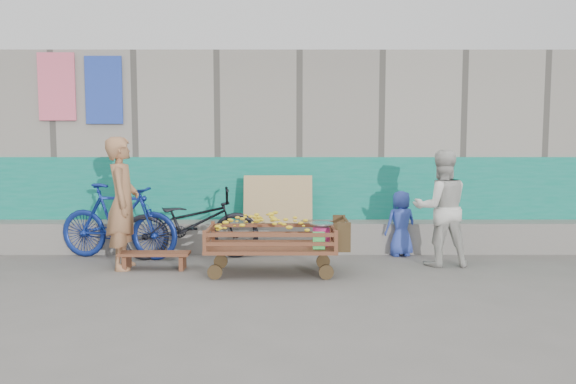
{
  "coord_description": "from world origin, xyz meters",
  "views": [
    {
      "loc": [
        0.44,
        -5.9,
        1.66
      ],
      "look_at": [
        0.45,
        1.2,
        1.0
      ],
      "focal_mm": 35.0,
      "sensor_mm": 36.0,
      "label": 1
    }
  ],
  "objects_px": {
    "banana_cart": "(269,234)",
    "woman": "(441,208)",
    "bicycle_blue": "(118,221)",
    "vendor_man": "(123,203)",
    "bench": "(155,257)",
    "child": "(401,223)",
    "bicycle_dark": "(191,224)"
  },
  "relations": [
    {
      "from": "banana_cart",
      "to": "woman",
      "type": "xyz_separation_m",
      "value": [
        2.26,
        0.46,
        0.26
      ]
    },
    {
      "from": "bicycle_blue",
      "to": "vendor_man",
      "type": "bearing_deg",
      "value": -145.37
    },
    {
      "from": "woman",
      "to": "bicycle_dark",
      "type": "height_order",
      "value": "woman"
    },
    {
      "from": "bench",
      "to": "bicycle_blue",
      "type": "bearing_deg",
      "value": 134.83
    },
    {
      "from": "woman",
      "to": "bicycle_blue",
      "type": "bearing_deg",
      "value": -8.04
    },
    {
      "from": "vendor_man",
      "to": "bicycle_blue",
      "type": "xyz_separation_m",
      "value": [
        -0.24,
        0.58,
        -0.32
      ]
    },
    {
      "from": "bicycle_dark",
      "to": "woman",
      "type": "bearing_deg",
      "value": -105.2
    },
    {
      "from": "bench",
      "to": "vendor_man",
      "type": "xyz_separation_m",
      "value": [
        -0.41,
        0.08,
        0.69
      ]
    },
    {
      "from": "child",
      "to": "bicycle_blue",
      "type": "height_order",
      "value": "bicycle_blue"
    },
    {
      "from": "bicycle_dark",
      "to": "banana_cart",
      "type": "bearing_deg",
      "value": -136.41
    },
    {
      "from": "vendor_man",
      "to": "woman",
      "type": "height_order",
      "value": "vendor_man"
    },
    {
      "from": "banana_cart",
      "to": "bicycle_dark",
      "type": "distance_m",
      "value": 1.42
    },
    {
      "from": "banana_cart",
      "to": "bicycle_blue",
      "type": "height_order",
      "value": "bicycle_blue"
    },
    {
      "from": "bench",
      "to": "child",
      "type": "xyz_separation_m",
      "value": [
        3.33,
        0.86,
        0.3
      ]
    },
    {
      "from": "vendor_man",
      "to": "child",
      "type": "bearing_deg",
      "value": -85.43
    },
    {
      "from": "bicycle_dark",
      "to": "bicycle_blue",
      "type": "bearing_deg",
      "value": 81.86
    },
    {
      "from": "banana_cart",
      "to": "bicycle_blue",
      "type": "relative_size",
      "value": 0.99
    },
    {
      "from": "banana_cart",
      "to": "woman",
      "type": "bearing_deg",
      "value": 11.62
    },
    {
      "from": "bench",
      "to": "bicycle_blue",
      "type": "distance_m",
      "value": 1.0
    },
    {
      "from": "bench",
      "to": "vendor_man",
      "type": "height_order",
      "value": "vendor_man"
    },
    {
      "from": "bench",
      "to": "woman",
      "type": "height_order",
      "value": "woman"
    },
    {
      "from": "bench",
      "to": "bicycle_dark",
      "type": "height_order",
      "value": "bicycle_dark"
    },
    {
      "from": "bench",
      "to": "child",
      "type": "relative_size",
      "value": 0.96
    },
    {
      "from": "bench",
      "to": "woman",
      "type": "bearing_deg",
      "value": 3.66
    },
    {
      "from": "banana_cart",
      "to": "bench",
      "type": "xyz_separation_m",
      "value": [
        -1.48,
        0.23,
        -0.34
      ]
    },
    {
      "from": "woman",
      "to": "bicycle_blue",
      "type": "relative_size",
      "value": 0.87
    },
    {
      "from": "banana_cart",
      "to": "vendor_man",
      "type": "xyz_separation_m",
      "value": [
        -1.89,
        0.3,
        0.35
      ]
    },
    {
      "from": "bicycle_dark",
      "to": "bicycle_blue",
      "type": "height_order",
      "value": "bicycle_blue"
    },
    {
      "from": "vendor_man",
      "to": "bicycle_blue",
      "type": "height_order",
      "value": "vendor_man"
    },
    {
      "from": "banana_cart",
      "to": "vendor_man",
      "type": "height_order",
      "value": "vendor_man"
    },
    {
      "from": "banana_cart",
      "to": "bicycle_blue",
      "type": "distance_m",
      "value": 2.31
    },
    {
      "from": "child",
      "to": "bicycle_dark",
      "type": "height_order",
      "value": "bicycle_dark"
    }
  ]
}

